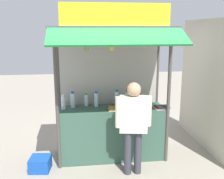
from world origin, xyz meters
name	(u,v)px	position (x,y,z in m)	size (l,w,h in m)	color
ground_plane	(112,157)	(0.00, 0.00, 0.00)	(20.00, 20.00, 0.00)	#9E9384
stall_counter	(112,133)	(0.00, 0.00, 0.49)	(1.94, 0.58, 0.98)	#385B4C
stall_structure	(111,70)	(0.00, 0.11, 1.67)	(2.14, 1.44, 2.80)	#4C4742
water_bottle_back_right	(117,98)	(0.12, 0.20, 1.12)	(0.08, 0.08, 0.29)	silver
water_bottle_mid_left	(127,99)	(0.31, 0.09, 1.13)	(0.09, 0.09, 0.32)	silver
water_bottle_rear_center	(86,100)	(-0.46, 0.22, 1.09)	(0.07, 0.07, 0.25)	silver
water_bottle_front_left	(96,99)	(-0.28, 0.15, 1.11)	(0.08, 0.08, 0.29)	silver
water_bottle_right	(73,100)	(-0.72, 0.15, 1.12)	(0.08, 0.08, 0.30)	silver
water_bottle_far_left	(63,102)	(-0.88, 0.04, 1.11)	(0.08, 0.08, 0.28)	silver
magazine_stack_mid_right	(162,107)	(0.90, -0.15, 1.00)	(0.26, 0.26, 0.04)	white
magazine_stack_left	(115,109)	(0.04, -0.11, 1.00)	(0.25, 0.25, 0.04)	yellow
banana_bunch_inner_right	(112,46)	(-0.06, -0.39, 2.13)	(0.09, 0.10, 0.26)	#332D23
banana_bunch_rightmost	(86,47)	(-0.46, -0.39, 2.13)	(0.09, 0.09, 0.26)	#332D23
vendor_person	(133,120)	(0.27, -0.64, 0.95)	(0.60, 0.26, 1.58)	#383842
plastic_crate	(40,164)	(-1.30, -0.33, 0.12)	(0.34, 0.34, 0.24)	#194CB2
neighbour_wall	(209,85)	(2.04, 0.30, 1.30)	(0.20, 2.40, 2.60)	beige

